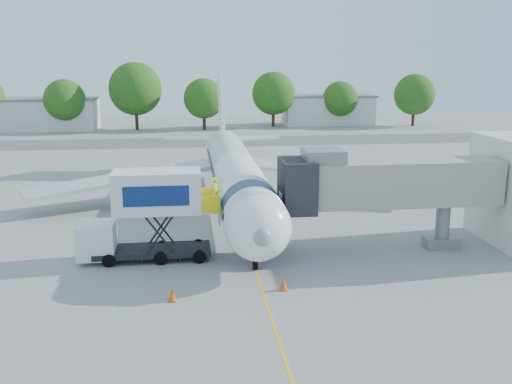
{
  "coord_description": "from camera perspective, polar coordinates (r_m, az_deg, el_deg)",
  "views": [
    {
      "loc": [
        -3.73,
        -40.57,
        12.09
      ],
      "look_at": [
        0.79,
        -3.47,
        3.2
      ],
      "focal_mm": 40.0,
      "sensor_mm": 36.0,
      "label": 1
    }
  ],
  "objects": [
    {
      "name": "outbuilding_right",
      "position": [
        106.17,
        7.19,
        8.19
      ],
      "size": [
        16.4,
        7.4,
        5.3
      ],
      "color": "silver",
      "rests_on": "ground"
    },
    {
      "name": "ground_tug",
      "position": [
        27.5,
        -3.41,
        -11.23
      ],
      "size": [
        3.35,
        2.17,
        1.24
      ],
      "rotation": [
        0.0,
        0.0,
        0.2
      ],
      "color": "silver",
      "rests_on": "ground"
    },
    {
      "name": "guidance_line",
      "position": [
        42.5,
        -1.62,
        -3.15
      ],
      "size": [
        0.15,
        70.0,
        0.01
      ],
      "primitive_type": "cube",
      "color": "yellow",
      "rests_on": "ground"
    },
    {
      "name": "tree_c",
      "position": [
        98.79,
        -11.98,
        10.05
      ],
      "size": [
        8.83,
        8.83,
        11.26
      ],
      "color": "#382314",
      "rests_on": "ground"
    },
    {
      "name": "tree_b",
      "position": [
        99.33,
        -18.59,
        8.72
      ],
      "size": [
        6.72,
        6.72,
        8.57
      ],
      "color": "#382314",
      "rests_on": "ground"
    },
    {
      "name": "outbuilding_left",
      "position": [
        103.89,
        -20.6,
        7.33
      ],
      "size": [
        18.4,
        8.4,
        5.3
      ],
      "color": "silver",
      "rests_on": "ground"
    },
    {
      "name": "aircraft",
      "position": [
        45.77,
        -2.13,
        1.85
      ],
      "size": [
        34.17,
        37.73,
        11.35
      ],
      "color": "white",
      "rests_on": "ground"
    },
    {
      "name": "safety_cone_a",
      "position": [
        30.63,
        2.77,
        -9.21
      ],
      "size": [
        0.44,
        0.44,
        0.7
      ],
      "color": "#DE4B0B",
      "rests_on": "ground"
    },
    {
      "name": "jet_bridge",
      "position": [
        36.39,
        12.02,
        0.79
      ],
      "size": [
        13.9,
        3.2,
        6.6
      ],
      "color": "#9C9485",
      "rests_on": "ground"
    },
    {
      "name": "ground",
      "position": [
        42.5,
        -1.62,
        -3.15
      ],
      "size": [
        160.0,
        160.0,
        0.0
      ],
      "primitive_type": "plane",
      "color": "#9B9A98",
      "rests_on": "ground"
    },
    {
      "name": "catering_hiloader",
      "position": [
        34.93,
        -10.84,
        -2.35
      ],
      "size": [
        8.58,
        2.44,
        5.5
      ],
      "color": "black",
      "rests_on": "ground"
    },
    {
      "name": "tree_f",
      "position": [
        103.56,
        8.41,
        9.2
      ],
      "size": [
        6.2,
        6.2,
        7.9
      ],
      "color": "#382314",
      "rests_on": "ground"
    },
    {
      "name": "tree_d",
      "position": [
        97.63,
        -5.25,
        9.29
      ],
      "size": [
        6.75,
        6.75,
        8.6
      ],
      "color": "#382314",
      "rests_on": "ground"
    },
    {
      "name": "safety_cone_b",
      "position": [
        29.61,
        -8.38,
        -10.13
      ],
      "size": [
        0.46,
        0.46,
        0.73
      ],
      "color": "#DE4B0B",
      "rests_on": "ground"
    },
    {
      "name": "taxiway_strip",
      "position": [
        83.53,
        -4.32,
        5.03
      ],
      "size": [
        120.0,
        10.0,
        0.01
      ],
      "primitive_type": "cube",
      "color": "#59595B",
      "rests_on": "ground"
    },
    {
      "name": "tree_e",
      "position": [
        101.26,
        1.75,
        9.82
      ],
      "size": [
        7.51,
        7.51,
        9.58
      ],
      "color": "#382314",
      "rests_on": "ground"
    },
    {
      "name": "tree_g",
      "position": [
        105.85,
        15.57,
        9.37
      ],
      "size": [
        7.19,
        7.19,
        9.17
      ],
      "color": "#382314",
      "rests_on": "ground"
    }
  ]
}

